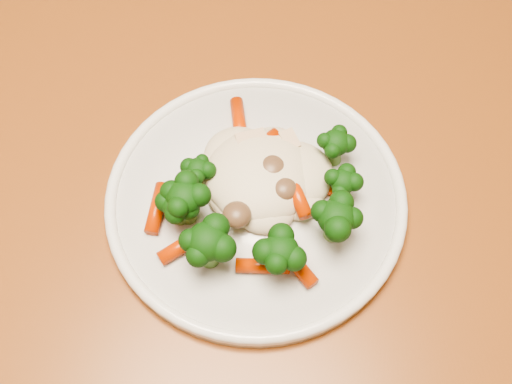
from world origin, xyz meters
TOP-DOWN VIEW (x-y plane):
  - dining_table at (0.25, 0.03)m, footprint 1.22×0.89m
  - plate at (0.33, 0.02)m, footprint 0.25×0.25m
  - meal at (0.34, 0.01)m, footprint 0.18×0.18m

SIDE VIEW (x-z plane):
  - dining_table at x=0.25m, z-range 0.27..1.02m
  - plate at x=0.33m, z-range 0.75..0.76m
  - meal at x=0.34m, z-range 0.76..0.80m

